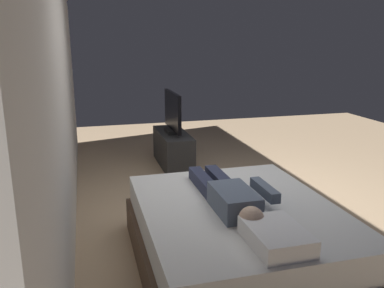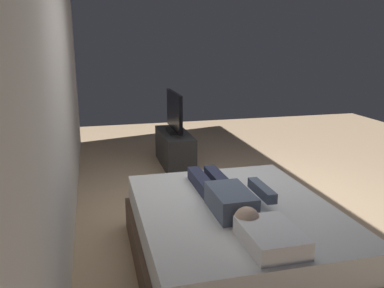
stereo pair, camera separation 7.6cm
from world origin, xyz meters
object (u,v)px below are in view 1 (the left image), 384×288
object	(u,v)px
bed	(237,237)
tv_stand	(173,149)
remote	(268,192)
person	(230,196)
pillow	(276,236)
tv	(173,113)

from	to	relation	value
bed	tv_stand	world-z (taller)	bed
remote	person	bearing A→B (deg)	110.47
bed	tv_stand	xyz separation A→B (m)	(2.82, -0.09, -0.01)
bed	remote	world-z (taller)	remote
remote	tv_stand	size ratio (longest dim) A/B	0.14
bed	tv_stand	distance (m)	2.82
bed	pillow	size ratio (longest dim) A/B	4.03
bed	person	world-z (taller)	person
bed	person	xyz separation A→B (m)	(0.03, 0.06, 0.36)
tv_stand	bed	bearing A→B (deg)	178.12
remote	tv_stand	xyz separation A→B (m)	(2.64, 0.25, -0.30)
pillow	remote	size ratio (longest dim) A/B	3.20
bed	tv	bearing A→B (deg)	-1.88
pillow	person	bearing A→B (deg)	5.36
person	tv_stand	size ratio (longest dim) A/B	1.15
person	tv_stand	bearing A→B (deg)	-3.19
remote	pillow	bearing A→B (deg)	157.58
pillow	remote	bearing A→B (deg)	-22.42
person	tv	size ratio (longest dim) A/B	1.43
bed	remote	xyz separation A→B (m)	(0.18, -0.34, 0.29)
pillow	person	size ratio (longest dim) A/B	0.38
pillow	tv	xyz separation A→B (m)	(3.47, -0.09, 0.18)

